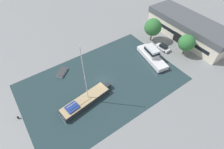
{
  "coord_description": "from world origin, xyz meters",
  "views": [
    {
      "loc": [
        24.56,
        -14.55,
        32.93
      ],
      "look_at": [
        0.0,
        2.89,
        1.0
      ],
      "focal_mm": 28.0,
      "sensor_mm": 36.0,
      "label": 1
    }
  ],
  "objects_px": {
    "quay_tree_near_building": "(187,43)",
    "motor_cruiser": "(152,56)",
    "warehouse_building": "(188,28)",
    "small_dinghy": "(62,72)",
    "parked_car": "(163,47)",
    "sailboat_moored": "(86,100)",
    "quay_tree_by_water": "(153,27)"
  },
  "relations": [
    {
      "from": "quay_tree_near_building",
      "to": "motor_cruiser",
      "type": "relative_size",
      "value": 0.55
    },
    {
      "from": "warehouse_building",
      "to": "small_dinghy",
      "type": "bearing_deg",
      "value": -99.7
    },
    {
      "from": "parked_car",
      "to": "sailboat_moored",
      "type": "height_order",
      "value": "sailboat_moored"
    },
    {
      "from": "quay_tree_near_building",
      "to": "small_dinghy",
      "type": "xyz_separation_m",
      "value": [
        -13.16,
        -31.92,
        -3.61
      ]
    },
    {
      "from": "motor_cruiser",
      "to": "small_dinghy",
      "type": "distance_m",
      "value": 24.72
    },
    {
      "from": "parked_car",
      "to": "quay_tree_by_water",
      "type": "bearing_deg",
      "value": 80.88
    },
    {
      "from": "sailboat_moored",
      "to": "parked_car",
      "type": "bearing_deg",
      "value": 89.57
    },
    {
      "from": "quay_tree_near_building",
      "to": "small_dinghy",
      "type": "relative_size",
      "value": 1.6
    },
    {
      "from": "warehouse_building",
      "to": "quay_tree_near_building",
      "type": "xyz_separation_m",
      "value": [
        5.22,
        -7.77,
        0.78
      ]
    },
    {
      "from": "warehouse_building",
      "to": "parked_car",
      "type": "height_order",
      "value": "warehouse_building"
    },
    {
      "from": "quay_tree_by_water",
      "to": "motor_cruiser",
      "type": "relative_size",
      "value": 0.64
    },
    {
      "from": "sailboat_moored",
      "to": "small_dinghy",
      "type": "height_order",
      "value": "sailboat_moored"
    },
    {
      "from": "sailboat_moored",
      "to": "small_dinghy",
      "type": "relative_size",
      "value": 3.95
    },
    {
      "from": "small_dinghy",
      "to": "sailboat_moored",
      "type": "bearing_deg",
      "value": 142.85
    },
    {
      "from": "quay_tree_near_building",
      "to": "quay_tree_by_water",
      "type": "relative_size",
      "value": 0.86
    },
    {
      "from": "warehouse_building",
      "to": "sailboat_moored",
      "type": "relative_size",
      "value": 1.78
    },
    {
      "from": "quay_tree_near_building",
      "to": "parked_car",
      "type": "relative_size",
      "value": 1.42
    },
    {
      "from": "warehouse_building",
      "to": "quay_tree_near_building",
      "type": "relative_size",
      "value": 4.38
    },
    {
      "from": "quay_tree_near_building",
      "to": "sailboat_moored",
      "type": "relative_size",
      "value": 0.41
    },
    {
      "from": "quay_tree_by_water",
      "to": "parked_car",
      "type": "bearing_deg",
      "value": -4.05
    },
    {
      "from": "quay_tree_near_building",
      "to": "small_dinghy",
      "type": "distance_m",
      "value": 34.72
    },
    {
      "from": "small_dinghy",
      "to": "motor_cruiser",
      "type": "bearing_deg",
      "value": -152.51
    },
    {
      "from": "quay_tree_by_water",
      "to": "sailboat_moored",
      "type": "distance_m",
      "value": 30.08
    },
    {
      "from": "warehouse_building",
      "to": "motor_cruiser",
      "type": "height_order",
      "value": "warehouse_building"
    },
    {
      "from": "quay_tree_by_water",
      "to": "motor_cruiser",
      "type": "distance_m",
      "value": 9.76
    },
    {
      "from": "sailboat_moored",
      "to": "motor_cruiser",
      "type": "bearing_deg",
      "value": 88.32
    },
    {
      "from": "warehouse_building",
      "to": "small_dinghy",
      "type": "xyz_separation_m",
      "value": [
        -7.94,
        -39.69,
        -2.84
      ]
    },
    {
      "from": "warehouse_building",
      "to": "motor_cruiser",
      "type": "bearing_deg",
      "value": -83.1
    },
    {
      "from": "quay_tree_near_building",
      "to": "small_dinghy",
      "type": "height_order",
      "value": "quay_tree_near_building"
    },
    {
      "from": "quay_tree_near_building",
      "to": "quay_tree_by_water",
      "type": "bearing_deg",
      "value": -164.47
    },
    {
      "from": "parked_car",
      "to": "motor_cruiser",
      "type": "distance_m",
      "value": 5.99
    },
    {
      "from": "parked_car",
      "to": "small_dinghy",
      "type": "distance_m",
      "value": 29.83
    }
  ]
}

